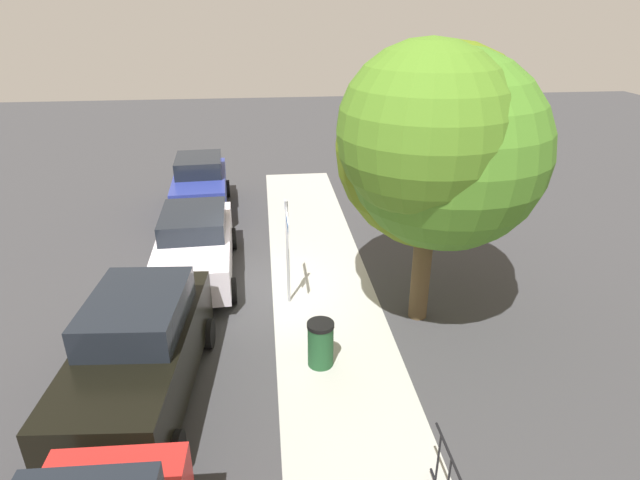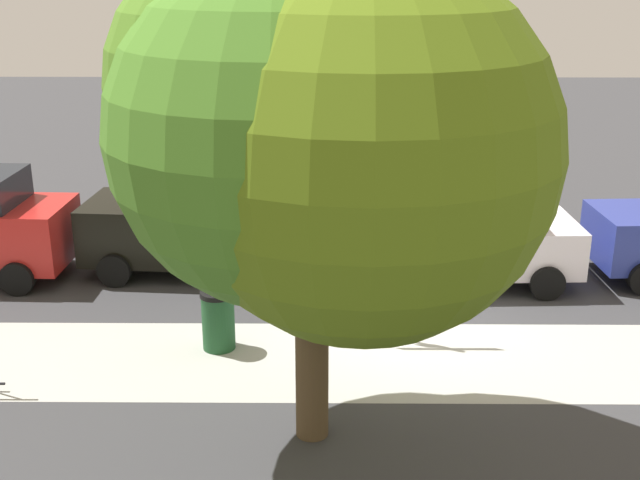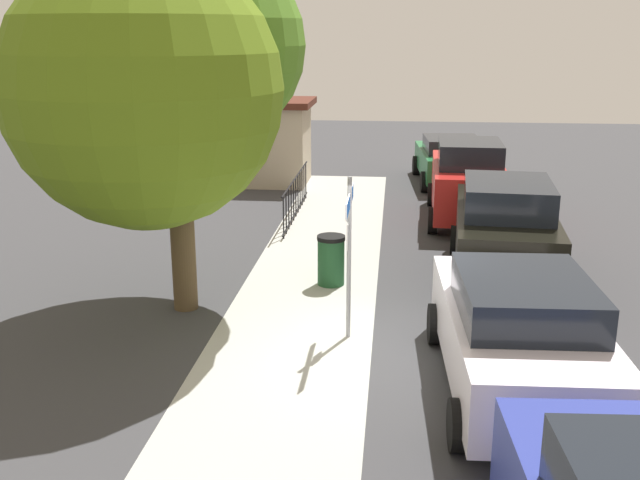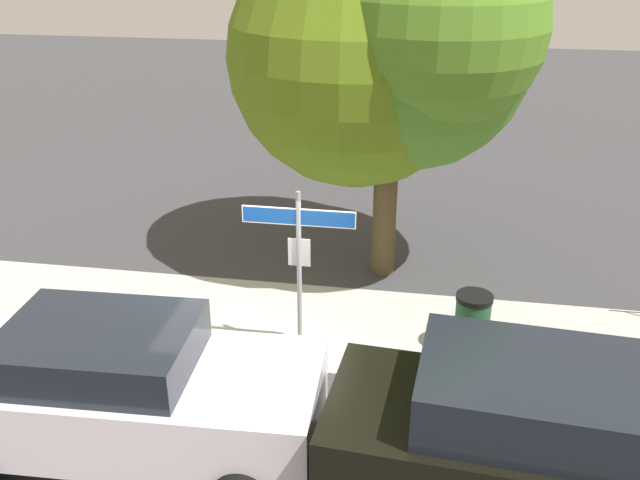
% 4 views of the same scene
% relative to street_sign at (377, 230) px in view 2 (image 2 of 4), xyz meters
% --- Properties ---
extents(ground_plane, '(60.00, 60.00, 0.00)m').
position_rel_street_sign_xyz_m(ground_plane, '(-0.42, -0.40, -1.83)').
color(ground_plane, '#38383A').
extents(sidewalk_strip, '(24.00, 2.60, 0.00)m').
position_rel_street_sign_xyz_m(sidewalk_strip, '(1.58, 0.90, -1.83)').
color(sidewalk_strip, '#A9AAA2').
rests_on(sidewalk_strip, ground_plane).
extents(street_sign, '(1.60, 0.07, 2.63)m').
position_rel_street_sign_xyz_m(street_sign, '(0.00, 0.00, 0.00)').
color(street_sign, '#9EA0A5').
rests_on(street_sign, ground_plane).
extents(shade_tree, '(5.24, 4.61, 6.20)m').
position_rel_street_sign_xyz_m(shade_tree, '(0.98, 3.09, 2.23)').
color(shade_tree, '#4F3E26').
rests_on(shade_tree, ground_plane).
extents(car_white, '(4.64, 2.23, 1.73)m').
position_rel_street_sign_xyz_m(car_white, '(-1.67, -2.38, -0.94)').
color(car_white, white).
rests_on(car_white, ground_plane).
extents(car_black, '(4.78, 2.33, 2.03)m').
position_rel_street_sign_xyz_m(car_black, '(3.13, -2.84, -0.82)').
color(car_black, black).
rests_on(car_black, ground_plane).
extents(trash_bin, '(0.55, 0.55, 0.98)m').
position_rel_street_sign_xyz_m(trash_bin, '(2.52, 0.50, -1.33)').
color(trash_bin, '#1E4C28').
rests_on(trash_bin, ground_plane).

